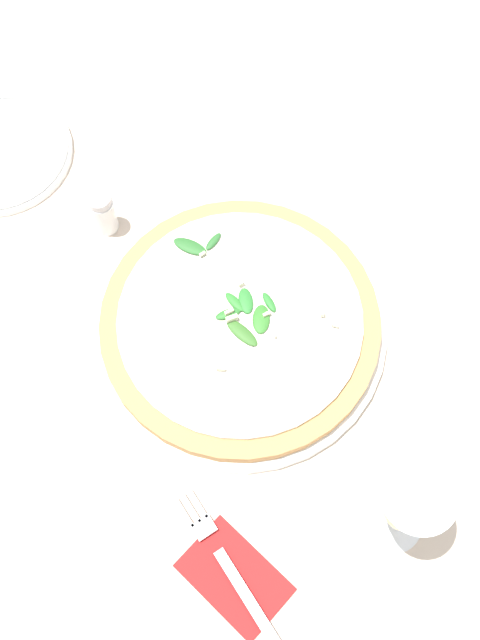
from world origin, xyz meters
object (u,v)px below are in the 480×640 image
Objects in this scene: fork at (231,571)px; shaker_pepper at (103,212)px; pizza_arugula_main at (240,324)px; wine_glass at (409,505)px.

fork is 0.47m from shaker_pepper.
fork is at bearing 163.97° from shaker_pepper.
shaker_pepper is (0.22, 0.05, 0.02)m from pizza_arugula_main.
fork is (0.06, 0.17, -0.09)m from wine_glass.
shaker_pepper is at bearing 5.05° from wine_glass.
pizza_arugula_main is 0.29m from fork.
pizza_arugula_main is 0.23m from shaker_pepper.
wine_glass reaches higher than fork.
wine_glass is 0.21m from fork.
pizza_arugula_main is at bearing -1.13° from wine_glass.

